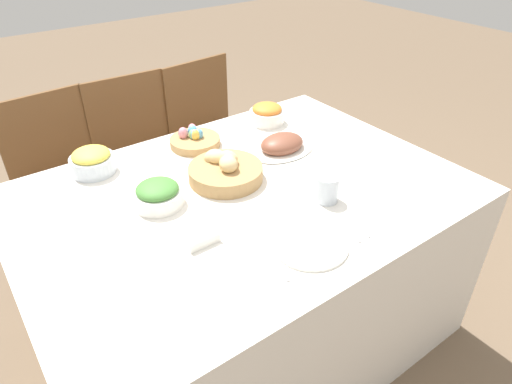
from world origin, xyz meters
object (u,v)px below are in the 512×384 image
at_px(knife, 343,228).
at_px(spoon, 350,225).
at_px(chair_far_right, 213,136).
at_px(green_salad_bowl, 158,194).
at_px(fork, 273,264).
at_px(ham_platter, 282,145).
at_px(pineapple_bowl, 92,161).
at_px(chair_far_left, 66,182).
at_px(bread_basket, 225,170).
at_px(butter_dish, 200,238).
at_px(egg_basket, 194,140).
at_px(carrot_bowl, 267,114).
at_px(chair_far_center, 142,158).
at_px(drinking_cup, 327,188).
at_px(dinner_plate, 310,245).

xyz_separation_m(knife, spoon, (0.03, 0.00, 0.00)).
relative_size(chair_far_right, spoon, 5.58).
distance_m(green_salad_bowl, fork, 0.49).
bearing_deg(ham_platter, pineapple_bowl, 157.29).
bearing_deg(chair_far_left, pineapple_bowl, -90.07).
bearing_deg(green_salad_bowl, bread_basket, 1.42).
relative_size(pineapple_bowl, fork, 1.04).
xyz_separation_m(chair_far_left, spoon, (0.59, -1.28, 0.27)).
height_order(ham_platter, butter_dish, ham_platter).
height_order(fork, knife, same).
height_order(chair_far_right, egg_basket, chair_far_right).
relative_size(carrot_bowl, fork, 1.00).
xyz_separation_m(chair_far_left, egg_basket, (0.46, -0.49, 0.29)).
bearing_deg(egg_basket, fork, -103.55).
height_order(chair_far_right, green_salad_bowl, chair_far_right).
xyz_separation_m(chair_far_left, chair_far_center, (0.40, 0.00, 0.00)).
relative_size(knife, spoon, 1.00).
relative_size(egg_basket, green_salad_bowl, 1.24).
bearing_deg(fork, butter_dish, 123.10).
bearing_deg(carrot_bowl, knife, -110.14).
bearing_deg(chair_far_left, chair_far_right, -4.49).
bearing_deg(fork, drinking_cup, 27.67).
bearing_deg(dinner_plate, knife, 0.00).
height_order(chair_far_left, chair_far_center, same).
height_order(chair_far_right, chair_far_center, same).
distance_m(chair_far_center, butter_dish, 1.13).
bearing_deg(fork, chair_far_right, 70.66).
xyz_separation_m(egg_basket, fork, (-0.19, -0.79, -0.02)).
relative_size(knife, butter_dish, 1.50).
relative_size(chair_far_left, green_salad_bowl, 5.24).
height_order(ham_platter, drinking_cup, drinking_cup).
height_order(bread_basket, green_salad_bowl, bread_basket).
bearing_deg(ham_platter, bread_basket, -170.80).
relative_size(pineapple_bowl, drinking_cup, 1.74).
distance_m(chair_far_center, drinking_cup, 1.19).
bearing_deg(drinking_cup, chair_far_left, 119.18).
xyz_separation_m(dinner_plate, butter_dish, (-0.26, 0.21, 0.01)).
relative_size(dinner_plate, drinking_cup, 2.45).
distance_m(egg_basket, butter_dish, 0.65).
bearing_deg(pineapple_bowl, ham_platter, -22.71).
xyz_separation_m(knife, butter_dish, (-0.40, 0.21, 0.01)).
distance_m(chair_far_right, pineapple_bowl, 0.97).
bearing_deg(chair_far_left, green_salad_bowl, -84.55).
relative_size(chair_far_right, pineapple_bowl, 5.35).
distance_m(egg_basket, pineapple_bowl, 0.43).
height_order(chair_far_center, fork, chair_far_center).
bearing_deg(pineapple_bowl, fork, -74.05).
distance_m(chair_far_left, carrot_bowl, 1.03).
bearing_deg(egg_basket, chair_far_center, 97.33).
bearing_deg(butter_dish, chair_far_right, 57.47).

